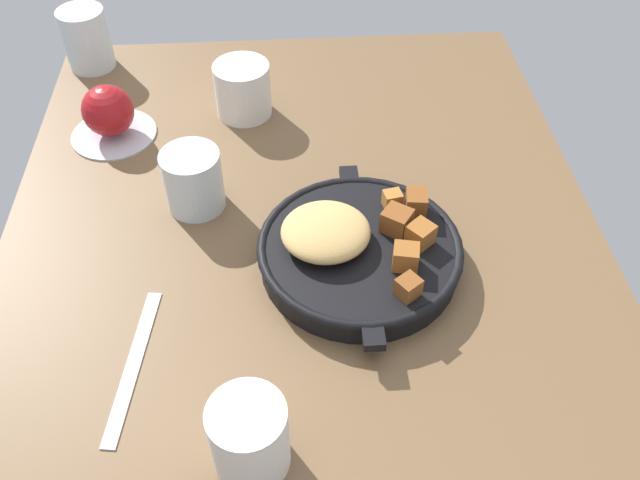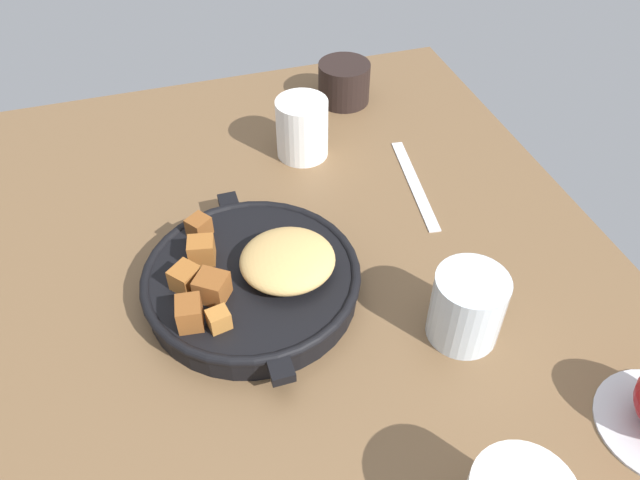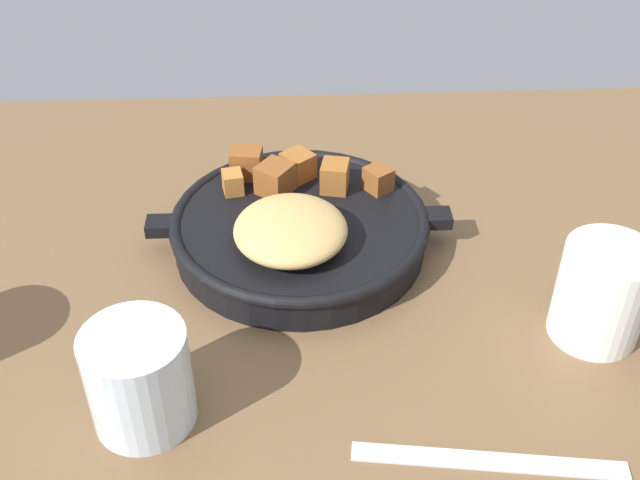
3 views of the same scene
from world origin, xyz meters
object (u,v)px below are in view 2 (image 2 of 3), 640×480
Objects in this scene: cast_iron_skillet at (254,278)px; water_glass_short at (467,307)px; coffee_mug_dark at (344,83)px; butter_knife at (415,183)px; white_creamer_pitcher at (302,128)px.

cast_iron_skillet is 23.69cm from water_glass_short.
coffee_mug_dark is (-36.85, 23.37, 0.73)cm from cast_iron_skillet.
coffee_mug_dark is 49.14cm from water_glass_short.
butter_knife is 26.07cm from water_glass_short.
butter_knife is 2.38× the size of coffee_mug_dark.
butter_knife is at bearing 167.75° from water_glass_short.
white_creamer_pitcher reaches higher than butter_knife.
white_creamer_pitcher is (-24.68, 12.84, 1.84)cm from cast_iron_skillet.
cast_iron_skillet is 1.47× the size of butter_knife.
water_glass_short is at bearing -4.31° from butter_knife.
white_creamer_pitcher is at bearing -124.30° from butter_knife.
coffee_mug_dark is (-23.85, -2.34, 3.09)cm from butter_knife.
water_glass_short is (36.87, 7.41, -0.21)cm from white_creamer_pitcher.
water_glass_short is at bearing 58.97° from cast_iron_skillet.
butter_knife is 2.37× the size of water_glass_short.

